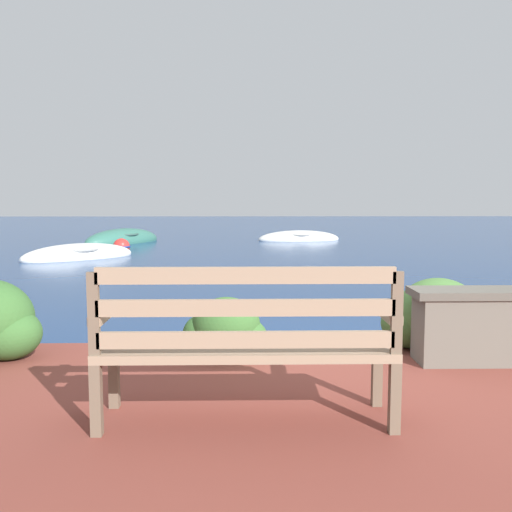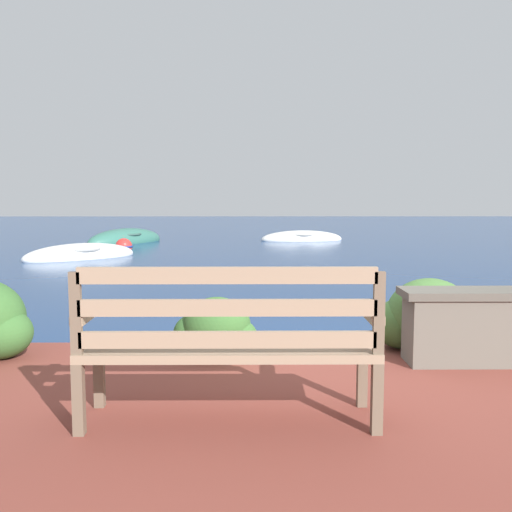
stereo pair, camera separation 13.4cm
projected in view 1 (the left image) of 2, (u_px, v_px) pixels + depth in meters
name	position (u px, v px, depth m)	size (l,w,h in m)	color
ground_plane	(341.00, 366.00, 5.14)	(80.00, 80.00, 0.00)	navy
park_bench	(246.00, 340.00, 3.23)	(1.70, 0.48, 0.93)	brown
hedge_clump_left	(225.00, 330.00, 4.70)	(0.70, 0.51, 0.48)	#38662D
hedge_clump_centre	(436.00, 319.00, 4.84)	(0.90, 0.65, 0.61)	#426B33
rowboat_nearest	(79.00, 256.00, 14.13)	(2.88, 2.70, 0.65)	silver
rowboat_mid	(123.00, 241.00, 18.80)	(2.56, 3.24, 0.84)	#336B5B
rowboat_far	(299.00, 239.00, 19.92)	(3.00, 1.45, 0.62)	silver
mooring_buoy	(121.00, 247.00, 16.48)	(0.53, 0.53, 0.48)	red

